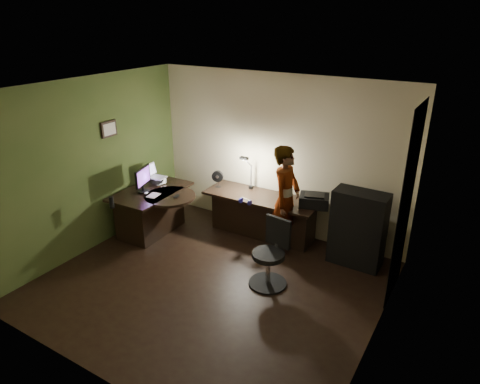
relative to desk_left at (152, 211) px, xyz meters
The scene contains 27 objects.
floor 1.94m from the desk_left, 23.79° to the right, with size 4.50×4.00×0.01m, color black.
ceiling 2.99m from the desk_left, 23.79° to the right, with size 4.50×4.00×0.01m, color silver.
wall_back 2.34m from the desk_left, 35.40° to the left, with size 4.50×0.01×2.70m, color #C8B991.
wall_front 3.41m from the desk_left, 57.87° to the right, with size 4.50×0.01×2.70m, color #C8B991.
wall_left 1.33m from the desk_left, 123.81° to the right, with size 0.01×4.00×2.70m, color #C8B991.
wall_right 4.18m from the desk_left, 10.87° to the right, with size 0.01×4.00×2.70m, color #C8B991.
green_wall_overlay 1.32m from the desk_left, 123.03° to the right, with size 0.00×4.00×2.70m, color #425425.
arched_doorway 4.10m from the desk_left, ahead, with size 0.01×0.90×2.60m, color black.
french_door 4.24m from the desk_left, 18.33° to the right, with size 0.02×0.92×2.10m, color white.
framed_picture 1.57m from the desk_left, 146.46° to the right, with size 0.04×0.30×0.25m, color black.
desk_left is the anchor object (origin of this frame).
desk_right 1.87m from the desk_left, 27.30° to the left, with size 1.95×0.68×0.73m, color black.
cabinet 3.42m from the desk_left, 14.02° to the left, with size 0.78×0.39×1.17m, color black.
laptop_stand 0.55m from the desk_left, 108.64° to the left, with size 0.24×0.20×0.10m, color silver.
laptop 0.69m from the desk_left, 108.64° to the left, with size 0.32×0.30×0.22m, color silver.
monitor 0.58m from the desk_left, 108.07° to the right, with size 0.09×0.46×0.30m, color black.
mouse 0.47m from the desk_left, 68.29° to the right, with size 0.06×0.08×0.03m, color silver.
phone 0.70m from the desk_left, ahead, with size 0.07×0.14×0.01m, color black.
pen 0.42m from the desk_left, 60.89° to the right, with size 0.01×0.14×0.01m, color black.
speaker 0.99m from the desk_left, 90.05° to the right, with size 0.07×0.07×0.18m, color black.
notepad 0.51m from the desk_left, 38.85° to the right, with size 0.15×0.21×0.01m, color silver.
desk_fan 1.26m from the desk_left, 45.66° to the left, with size 0.20×0.11×0.31m, color black.
headphones 1.69m from the desk_left, 16.78° to the left, with size 0.21×0.09×0.10m, color navy.
printer 2.76m from the desk_left, 20.80° to the left, with size 0.46×0.35×0.20m, color black.
desk_lamp 1.84m from the desk_left, 38.36° to the left, with size 0.17×0.32×0.69m, color black.
office_chair 2.47m from the desk_left, ahead, with size 0.54×0.54×0.96m, color black.
person 2.34m from the desk_left, 16.11° to the left, with size 0.62×0.41×1.74m, color #D8A88C.
Camera 1 is at (2.99, -4.14, 3.55)m, focal length 32.00 mm.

